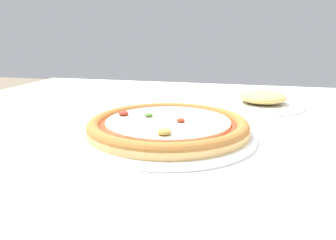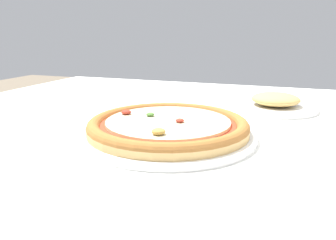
% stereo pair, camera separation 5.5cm
% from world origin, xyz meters
% --- Properties ---
extents(dining_table, '(1.40, 1.05, 0.72)m').
position_xyz_m(dining_table, '(0.00, 0.00, 0.64)').
color(dining_table, '#997047').
rests_on(dining_table, ground_plane).
extents(pizza_plate, '(0.30, 0.30, 0.04)m').
position_xyz_m(pizza_plate, '(-0.09, -0.08, 0.73)').
color(pizza_plate, white).
rests_on(pizza_plate, dining_table).
extents(side_plate, '(0.19, 0.19, 0.04)m').
position_xyz_m(side_plate, '(0.07, 0.19, 0.73)').
color(side_plate, white).
rests_on(side_plate, dining_table).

